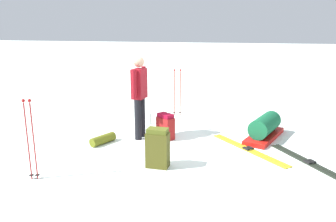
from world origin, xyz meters
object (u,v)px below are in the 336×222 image
Objects in this scene: skier_standing at (139,93)px; gear_sled at (265,128)px; ski_pair_near at (248,149)px; ski_poles_planted_near at (30,136)px; sleeping_mat_rolled at (103,139)px; thermos_bottle at (150,119)px; ski_pair_far at (310,163)px; backpack_large_dark at (158,148)px; backpack_bright at (165,127)px; ski_poles_planted_far at (177,90)px.

skier_standing reaches higher than gear_sled.
ski_poles_planted_near is at bearing 31.58° from ski_pair_near.
sleeping_mat_rolled is (3.15, 1.05, -0.13)m from gear_sled.
sleeping_mat_rolled is 1.62m from thermos_bottle.
ski_pair_far is at bearing -159.87° from ski_poles_planted_near.
skier_standing is 2.44m from ski_poles_planted_near.
ski_pair_near is 1.88m from backpack_large_dark.
ski_pair_far is 3.06× the size of backpack_bright.
thermos_bottle is (2.28, -1.25, 0.12)m from ski_pair_near.
backpack_large_dark reaches higher than gear_sled.
skier_standing is 0.87m from backpack_bright.
skier_standing is at bearing -11.42° from ski_pair_far.
backpack_large_dark reaches higher than backpack_bright.
ski_poles_planted_near is 4.51m from gear_sled.
gear_sled is at bearing -142.18° from ski_poles_planted_near.
skier_standing is 1.10× the size of ski_pair_near.
gear_sled reaches higher than ski_pair_far.
ski_pair_near is 1.08× the size of gear_sled.
ski_pair_near is at bearing 174.11° from skier_standing.
gear_sled is 2.61× the size of sleeping_mat_rolled.
ski_poles_planted_far reaches higher than thermos_bottle.
gear_sled is (-1.81, -1.90, -0.10)m from backpack_large_dark.
skier_standing is 1.18× the size of gear_sled.
backpack_bright reaches higher than thermos_bottle.
sleeping_mat_rolled is (-0.39, -1.70, -0.61)m from ski_poles_planted_near.
ski_poles_planted_near is at bearing 37.82° from gear_sled.
ski_poles_planted_near is at bearing 65.36° from skier_standing.
backpack_bright is at bearing 122.11° from thermos_bottle.
sleeping_mat_rolled is (1.01, 2.50, -0.58)m from ski_poles_planted_far.
skier_standing reaches higher than sleeping_mat_rolled.
ski_poles_planted_near reaches higher than ski_pair_near.
ski_poles_planted_near is at bearing 55.85° from backpack_bright.
backpack_large_dark is (2.50, 0.70, 0.32)m from ski_pair_far.
backpack_bright is 0.44× the size of ski_poles_planted_far.
thermos_bottle is (-0.55, -1.53, 0.04)m from sleeping_mat_rolled.
thermos_bottle is at bearing -57.89° from backpack_bright.
ski_poles_planted_far is (2.83, -2.64, 0.66)m from ski_pair_far.
ski_pair_far is at bearing 153.13° from thermos_bottle.
skier_standing is 1.66m from backpack_large_dark.
sleeping_mat_rolled is 2.12× the size of thermos_bottle.
sleeping_mat_rolled is at bearing -2.16° from ski_pair_far.
backpack_bright is at bearing 93.97° from ski_poles_planted_far.
ski_poles_planted_far is 0.84× the size of gear_sled.
ski_poles_planted_near is at bearing 73.76° from thermos_bottle.
ski_poles_planted_far is at bearing -43.03° from ski_pair_far.
ski_poles_planted_far reaches higher than sleeping_mat_rolled.
ski_pair_far is at bearing 120.02° from gear_sled.
ski_pair_far is (-3.23, 0.65, -0.94)m from skier_standing.
gear_sled is (-2.01, -0.48, -0.04)m from backpack_bright.
ski_poles_planted_far is at bearing -115.57° from thermos_bottle.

